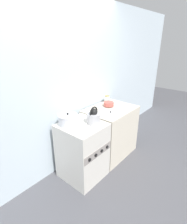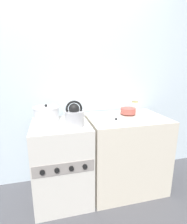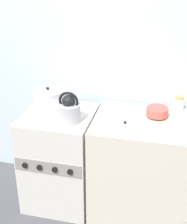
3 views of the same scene
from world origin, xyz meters
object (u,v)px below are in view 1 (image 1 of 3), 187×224
at_px(kettle, 94,117).
at_px(storage_jar, 107,99).
at_px(loose_pot_lid, 111,113).
at_px(stove, 83,151).
at_px(cooking_pot, 68,120).
at_px(enamel_bowl, 109,104).

bearing_deg(kettle, storage_jar, 24.73).
height_order(storage_jar, loose_pot_lid, storage_jar).
bearing_deg(storage_jar, kettle, -155.27).
bearing_deg(stove, storage_jar, 16.03).
distance_m(cooking_pot, loose_pot_lid, 0.72).
relative_size(cooking_pot, loose_pot_lid, 1.15).
bearing_deg(cooking_pot, kettle, -42.11).
bearing_deg(storage_jar, cooking_pot, -172.43).
bearing_deg(loose_pot_lid, storage_jar, 42.40).
bearing_deg(stove, kettle, -38.70).
relative_size(stove, storage_jar, 6.93).
distance_m(kettle, cooking_pot, 0.35).
xyz_separation_m(storage_jar, loose_pot_lid, (-0.39, -0.35, -0.05)).
relative_size(enamel_bowl, storage_jar, 1.40).
distance_m(stove, storage_jar, 1.10).
bearing_deg(kettle, loose_pot_lid, 2.94).
height_order(cooking_pot, enamel_bowl, cooking_pot).
distance_m(stove, loose_pot_lid, 0.71).
bearing_deg(cooking_pot, loose_pot_lid, -17.10).
height_order(stove, kettle, kettle).
height_order(kettle, loose_pot_lid, kettle).
height_order(cooking_pot, storage_jar, cooking_pot).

